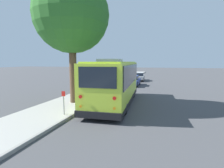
{
  "coord_description": "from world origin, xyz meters",
  "views": [
    {
      "loc": [
        -12.15,
        -3.13,
        3.13
      ],
      "look_at": [
        1.41,
        0.81,
        1.3
      ],
      "focal_mm": 28.0,
      "sensor_mm": 36.0,
      "label": 1
    }
  ],
  "objects_px": {
    "parked_sedan_silver": "(139,77)",
    "fire_hydrant": "(115,83)",
    "shuttle_bus": "(115,80)",
    "street_tree": "(72,11)",
    "sign_post_near": "(64,103)",
    "sign_post_far": "(81,98)",
    "parked_sedan_blue": "(132,81)"
  },
  "relations": [
    {
      "from": "parked_sedan_blue",
      "to": "sign_post_near",
      "type": "bearing_deg",
      "value": 173.32
    },
    {
      "from": "street_tree",
      "to": "shuttle_bus",
      "type": "bearing_deg",
      "value": -74.66
    },
    {
      "from": "shuttle_bus",
      "to": "sign_post_near",
      "type": "bearing_deg",
      "value": 150.04
    },
    {
      "from": "street_tree",
      "to": "fire_hydrant",
      "type": "distance_m",
      "value": 10.6
    },
    {
      "from": "shuttle_bus",
      "to": "sign_post_near",
      "type": "distance_m",
      "value": 4.39
    },
    {
      "from": "shuttle_bus",
      "to": "parked_sedan_blue",
      "type": "height_order",
      "value": "shuttle_bus"
    },
    {
      "from": "parked_sedan_blue",
      "to": "street_tree",
      "type": "relative_size",
      "value": 0.44
    },
    {
      "from": "sign_post_near",
      "to": "street_tree",
      "type": "bearing_deg",
      "value": 17.47
    },
    {
      "from": "street_tree",
      "to": "parked_sedan_silver",
      "type": "bearing_deg",
      "value": -8.12
    },
    {
      "from": "parked_sedan_silver",
      "to": "sign_post_far",
      "type": "xyz_separation_m",
      "value": [
        -18.09,
        1.49,
        0.04
      ]
    },
    {
      "from": "parked_sedan_blue",
      "to": "sign_post_near",
      "type": "distance_m",
      "value": 14.2
    },
    {
      "from": "shuttle_bus",
      "to": "parked_sedan_blue",
      "type": "bearing_deg",
      "value": -1.09
    },
    {
      "from": "street_tree",
      "to": "fire_hydrant",
      "type": "height_order",
      "value": "street_tree"
    },
    {
      "from": "parked_sedan_blue",
      "to": "sign_post_near",
      "type": "height_order",
      "value": "sign_post_near"
    },
    {
      "from": "shuttle_bus",
      "to": "parked_sedan_blue",
      "type": "relative_size",
      "value": 2.11
    },
    {
      "from": "parked_sedan_blue",
      "to": "parked_sedan_silver",
      "type": "relative_size",
      "value": 0.9
    },
    {
      "from": "shuttle_bus",
      "to": "street_tree",
      "type": "bearing_deg",
      "value": 101.82
    },
    {
      "from": "sign_post_near",
      "to": "sign_post_far",
      "type": "height_order",
      "value": "sign_post_near"
    },
    {
      "from": "shuttle_bus",
      "to": "sign_post_far",
      "type": "xyz_separation_m",
      "value": [
        -1.73,
        1.91,
        -1.09
      ]
    },
    {
      "from": "street_tree",
      "to": "fire_hydrant",
      "type": "bearing_deg",
      "value": -4.78
    },
    {
      "from": "shuttle_bus",
      "to": "parked_sedan_silver",
      "type": "relative_size",
      "value": 1.9
    },
    {
      "from": "parked_sedan_blue",
      "to": "sign_post_far",
      "type": "height_order",
      "value": "parked_sedan_blue"
    },
    {
      "from": "street_tree",
      "to": "sign_post_near",
      "type": "height_order",
      "value": "street_tree"
    },
    {
      "from": "parked_sedan_blue",
      "to": "parked_sedan_silver",
      "type": "height_order",
      "value": "parked_sedan_silver"
    },
    {
      "from": "shuttle_bus",
      "to": "parked_sedan_silver",
      "type": "distance_m",
      "value": 16.41
    },
    {
      "from": "shuttle_bus",
      "to": "street_tree",
      "type": "height_order",
      "value": "street_tree"
    },
    {
      "from": "parked_sedan_silver",
      "to": "sign_post_far",
      "type": "bearing_deg",
      "value": 170.97
    },
    {
      "from": "sign_post_far",
      "to": "fire_hydrant",
      "type": "xyz_separation_m",
      "value": [
        9.58,
        0.24,
        -0.1
      ]
    },
    {
      "from": "shuttle_bus",
      "to": "street_tree",
      "type": "relative_size",
      "value": 0.92
    },
    {
      "from": "parked_sedan_silver",
      "to": "fire_hydrant",
      "type": "xyz_separation_m",
      "value": [
        -8.51,
        1.73,
        -0.06
      ]
    },
    {
      "from": "parked_sedan_silver",
      "to": "street_tree",
      "type": "height_order",
      "value": "street_tree"
    },
    {
      "from": "parked_sedan_blue",
      "to": "sign_post_far",
      "type": "bearing_deg",
      "value": 172.27
    }
  ]
}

